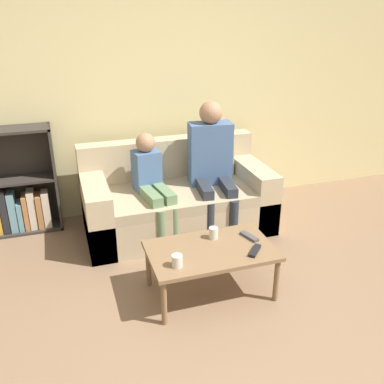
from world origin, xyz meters
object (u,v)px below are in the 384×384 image
at_px(tv_remote_0, 255,251).
at_px(tv_remote_1, 249,236).
at_px(couch, 177,200).
at_px(bookshelf, 18,193).
at_px(cup_near, 213,233).
at_px(cup_far, 177,261).
at_px(person_adult, 212,158).
at_px(coffee_table, 211,253).
at_px(person_child, 152,182).

xyz_separation_m(tv_remote_0, tv_remote_1, (0.05, 0.20, 0.00)).
bearing_deg(couch, bookshelf, 163.91).
distance_m(cup_near, cup_far, 0.47).
bearing_deg(tv_remote_0, cup_near, 169.13).
xyz_separation_m(bookshelf, cup_near, (1.47, -1.38, 0.05)).
distance_m(person_adult, cup_far, 1.39).
height_order(coffee_table, cup_near, cup_near).
bearing_deg(tv_remote_0, couch, 142.44).
bearing_deg(cup_far, couch, 73.95).
bearing_deg(bookshelf, tv_remote_0, -44.56).
bearing_deg(bookshelf, coffee_table, -47.39).
distance_m(person_adult, person_child, 0.61).
height_order(person_adult, tv_remote_1, person_adult).
bearing_deg(cup_near, person_adult, 70.73).
relative_size(person_adult, cup_far, 13.96).
xyz_separation_m(couch, person_adult, (0.33, -0.07, 0.43)).
bearing_deg(tv_remote_1, tv_remote_0, -121.36).
relative_size(person_adult, person_child, 1.25).
distance_m(bookshelf, person_adult, 1.88).
bearing_deg(cup_near, coffee_table, -116.64).
height_order(bookshelf, tv_remote_0, bookshelf).
distance_m(cup_far, tv_remote_0, 0.59).
relative_size(bookshelf, tv_remote_1, 5.77).
distance_m(couch, cup_near, 0.97).
height_order(couch, cup_far, couch).
distance_m(coffee_table, cup_far, 0.34).
bearing_deg(cup_near, tv_remote_1, -16.77).
distance_m(bookshelf, cup_near, 2.02).
bearing_deg(tv_remote_1, bookshelf, 122.52).
relative_size(person_child, cup_near, 10.89).
relative_size(couch, coffee_table, 1.89).
distance_m(couch, bookshelf, 1.52).
relative_size(bookshelf, person_child, 1.04).
bearing_deg(person_child, tv_remote_1, -67.95).
xyz_separation_m(coffee_table, cup_near, (0.07, 0.14, 0.08)).
bearing_deg(coffee_table, tv_remote_0, -25.93).
xyz_separation_m(cup_near, cup_far, (-0.37, -0.29, -0.00)).
distance_m(couch, cup_far, 1.30).
xyz_separation_m(person_adult, tv_remote_0, (-0.10, -1.17, -0.32)).
height_order(couch, person_child, person_child).
bearing_deg(tv_remote_1, coffee_table, 173.19).
height_order(couch, cup_near, couch).
height_order(cup_near, cup_far, cup_near).
xyz_separation_m(person_child, tv_remote_1, (0.55, -0.92, -0.17)).
bearing_deg(person_adult, tv_remote_1, -86.47).
distance_m(person_child, cup_far, 1.14).
relative_size(bookshelf, person_adult, 0.83).
bearing_deg(tv_remote_0, person_adult, 127.23).
bearing_deg(person_child, coffee_table, -86.70).
bearing_deg(tv_remote_0, tv_remote_1, 118.02).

